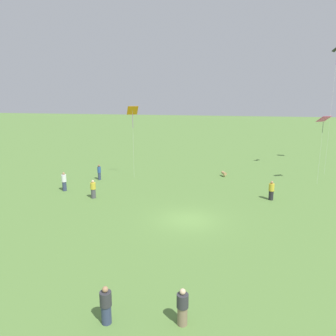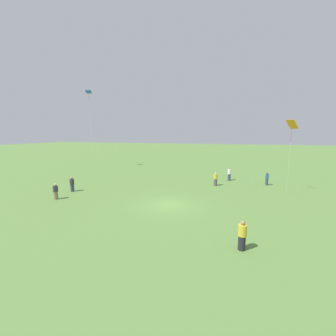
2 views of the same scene
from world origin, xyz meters
name	(u,v)px [view 1 (image 1 of 2)]	position (x,y,z in m)	size (l,w,h in m)	color
ground_plane	(188,220)	(0.00, 0.00, 0.00)	(240.00, 240.00, 0.00)	#5B843D
person_0	(64,182)	(-4.87, -12.51, 0.88)	(0.52, 0.52, 1.80)	#333D5B
person_1	(99,172)	(-9.40, -10.96, 0.82)	(0.48, 0.48, 1.64)	#333D5B
person_2	(93,189)	(-3.36, -8.89, 0.79)	(0.54, 0.54, 1.63)	#4C4C51
person_4	(271,191)	(-6.09, 6.31, 0.82)	(0.66, 0.66, 1.68)	#232328
person_5	(182,307)	(10.99, 1.43, 0.76)	(0.54, 0.54, 1.57)	#847056
person_6	(106,306)	(11.54, -1.54, 0.78)	(0.64, 0.64, 1.62)	#333D5B
kite_0	(324,120)	(-12.27, 11.37, 6.44)	(1.36, 1.41, 6.88)	#E54C99
kite_4	(133,112)	(-10.99, -7.61, 7.09)	(1.16, 1.31, 7.72)	orange
dog_0	(224,173)	(-13.59, 1.96, 0.37)	(0.86, 0.64, 0.57)	tan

